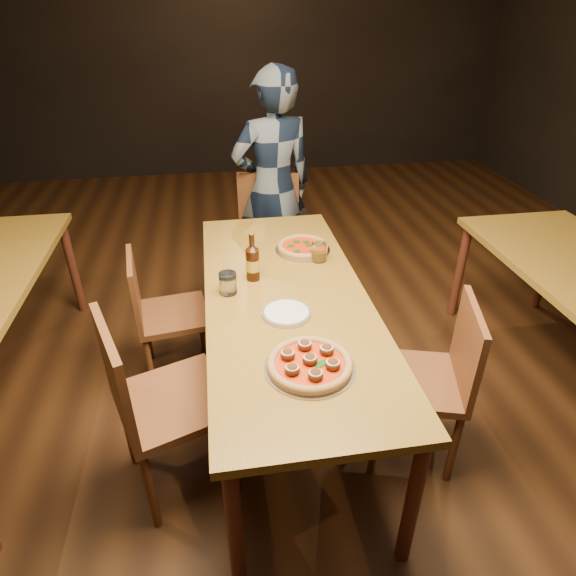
{
  "coord_description": "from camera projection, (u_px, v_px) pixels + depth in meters",
  "views": [
    {
      "loc": [
        -0.32,
        -2.01,
        2.01
      ],
      "look_at": [
        0.0,
        -0.05,
        0.82
      ],
      "focal_mm": 30.0,
      "sensor_mm": 36.0,
      "label": 1
    }
  ],
  "objects": [
    {
      "name": "diner",
      "position": [
        273.0,
        189.0,
        3.49
      ],
      "size": [
        0.68,
        0.53,
        1.67
      ],
      "primitive_type": "imported",
      "rotation": [
        0.0,
        0.0,
        3.37
      ],
      "color": "black",
      "rests_on": "ground"
    },
    {
      "name": "pizza_margherita",
      "position": [
        303.0,
        247.0,
        2.81
      ],
      "size": [
        0.32,
        0.32,
        0.04
      ],
      "rotation": [
        0.0,
        0.0,
        -0.07
      ],
      "color": "#B7B7BF",
      "rests_on": "table_main"
    },
    {
      "name": "chair_end",
      "position": [
        266.0,
        241.0,
        3.53
      ],
      "size": [
        0.54,
        0.54,
        0.98
      ],
      "primitive_type": null,
      "rotation": [
        0.0,
        0.0,
        -0.21
      ],
      "color": "brown",
      "rests_on": "ground"
    },
    {
      "name": "chair_main_nw",
      "position": [
        174.0,
        400.0,
        2.12
      ],
      "size": [
        0.59,
        0.59,
        0.98
      ],
      "primitive_type": null,
      "rotation": [
        0.0,
        0.0,
        1.92
      ],
      "color": "brown",
      "rests_on": "ground"
    },
    {
      "name": "ground",
      "position": [
        287.0,
        405.0,
        2.77
      ],
      "size": [
        9.0,
        9.0,
        0.0
      ],
      "primitive_type": "plane",
      "color": "black"
    },
    {
      "name": "chair_main_sw",
      "position": [
        173.0,
        314.0,
        2.83
      ],
      "size": [
        0.45,
        0.45,
        0.85
      ],
      "primitive_type": null,
      "rotation": [
        0.0,
        0.0,
        1.71
      ],
      "color": "brown",
      "rests_on": "ground"
    },
    {
      "name": "table_main",
      "position": [
        286.0,
        307.0,
        2.42
      ],
      "size": [
        0.8,
        2.0,
        0.75
      ],
      "color": "brown",
      "rests_on": "ground"
    },
    {
      "name": "beer_bottle",
      "position": [
        253.0,
        264.0,
        2.48
      ],
      "size": [
        0.07,
        0.07,
        0.26
      ],
      "rotation": [
        0.0,
        0.0,
        0.1
      ],
      "color": "black",
      "rests_on": "table_main"
    },
    {
      "name": "room_shell",
      "position": [
        286.0,
        47.0,
        1.82
      ],
      "size": [
        9.0,
        9.0,
        9.0
      ],
      "color": "black",
      "rests_on": "ground"
    },
    {
      "name": "chair_main_e",
      "position": [
        417.0,
        379.0,
        2.29
      ],
      "size": [
        0.53,
        0.53,
        0.91
      ],
      "primitive_type": null,
      "rotation": [
        0.0,
        0.0,
        -1.85
      ],
      "color": "brown",
      "rests_on": "ground"
    },
    {
      "name": "water_glass",
      "position": [
        228.0,
        283.0,
        2.38
      ],
      "size": [
        0.09,
        0.09,
        0.11
      ],
      "primitive_type": "cylinder",
      "color": "white",
      "rests_on": "table_main"
    },
    {
      "name": "pizza_meatball",
      "position": [
        310.0,
        363.0,
        1.9
      ],
      "size": [
        0.36,
        0.36,
        0.07
      ],
      "rotation": [
        0.0,
        0.0,
        0.29
      ],
      "color": "#B7B7BF",
      "rests_on": "table_main"
    },
    {
      "name": "amber_glass",
      "position": [
        319.0,
        252.0,
        2.68
      ],
      "size": [
        0.08,
        0.08,
        0.11
      ],
      "primitive_type": "cylinder",
      "color": "#8C640F",
      "rests_on": "table_main"
    },
    {
      "name": "plate_stack",
      "position": [
        286.0,
        313.0,
        2.23
      ],
      "size": [
        0.22,
        0.22,
        0.02
      ],
      "primitive_type": "cylinder",
      "color": "white",
      "rests_on": "table_main"
    }
  ]
}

